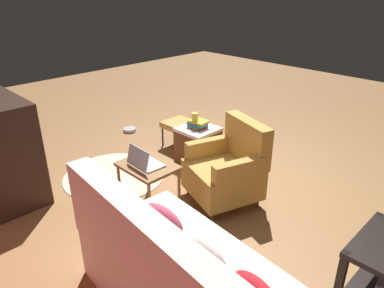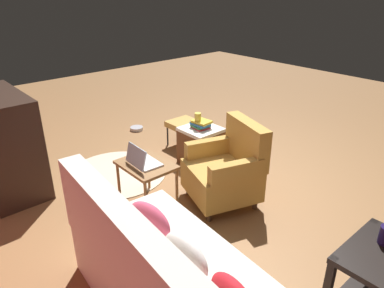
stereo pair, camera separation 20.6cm
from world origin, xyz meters
The scene contains 12 objects.
ground centered at (0.00, 0.00, 0.00)m, with size 12.00×12.00×0.00m, color olive.
armchair centered at (-0.34, 0.34, 0.36)m, with size 0.84×0.85×0.87m.
laptop_desk centered at (0.14, 1.01, 0.42)m, with size 0.56×0.44×0.48m.
laptop centered at (0.14, 1.05, 0.53)m, with size 0.33×0.27×0.21m.
tv_cabinet centered at (1.44, 1.98, 0.59)m, with size 1.10×0.56×1.10m.
wicker_hamper centered at (0.48, -0.05, 0.24)m, with size 0.45×0.45×0.48m.
book_stack_hamper centered at (0.48, -0.05, 0.53)m, with size 0.24×0.21×0.10m.
yellow_mug centered at (0.50, -0.02, 0.63)m, with size 0.08×0.08×0.10m, color #E5D14C.
tv_remote centered at (0.58, -0.13, 0.49)m, with size 0.05×0.16×0.02m, color #262628.
ottoman centered at (1.03, -0.24, 0.31)m, with size 0.40×0.40×0.36m.
circular_rug centered at (0.94, 0.92, 0.01)m, with size 1.21×1.21×0.01m, color beige.
pet_bowl_steel centered at (1.96, -0.04, 0.03)m, with size 0.20×0.20×0.05m, color silver.
Camera 2 is at (-2.56, 2.78, 2.15)m, focal length 33.57 mm.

